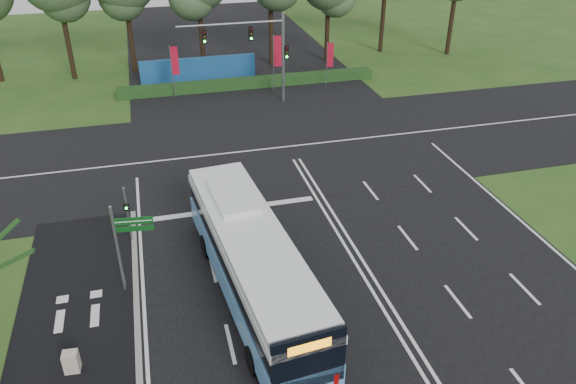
% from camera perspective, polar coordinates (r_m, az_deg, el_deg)
% --- Properties ---
extents(ground, '(120.00, 120.00, 0.00)m').
position_cam_1_polar(ground, '(27.94, 5.91, -5.68)').
color(ground, '#27531B').
rests_on(ground, ground).
extents(road_main, '(20.00, 120.00, 0.04)m').
position_cam_1_polar(road_main, '(27.93, 5.91, -5.64)').
color(road_main, black).
rests_on(road_main, ground).
extents(road_cross, '(120.00, 14.00, 0.05)m').
position_cam_1_polar(road_cross, '(37.85, -0.25, 4.59)').
color(road_cross, black).
rests_on(road_cross, ground).
extents(bike_path, '(5.00, 18.00, 0.06)m').
position_cam_1_polar(bike_path, '(24.62, -20.74, -13.50)').
color(bike_path, black).
rests_on(bike_path, ground).
extents(kerb_strip, '(0.25, 18.00, 0.12)m').
position_cam_1_polar(kerb_strip, '(24.32, -15.05, -12.87)').
color(kerb_strip, gray).
rests_on(kerb_strip, ground).
extents(city_bus, '(3.89, 13.04, 3.69)m').
position_cam_1_polar(city_bus, '(23.84, -3.66, -7.09)').
color(city_bus, '#61A0E1').
rests_on(city_bus, ground).
extents(pedestrian_signal, '(0.29, 0.40, 3.09)m').
position_cam_1_polar(pedestrian_signal, '(28.39, -15.99, -2.10)').
color(pedestrian_signal, gray).
rests_on(pedestrian_signal, ground).
extents(street_sign, '(1.68, 0.29, 4.33)m').
position_cam_1_polar(street_sign, '(24.64, -16.26, -4.62)').
color(street_sign, gray).
rests_on(street_sign, ground).
extents(utility_cabinet, '(0.58, 0.50, 0.92)m').
position_cam_1_polar(utility_cabinet, '(22.97, -21.14, -15.83)').
color(utility_cabinet, beige).
rests_on(utility_cabinet, ground).
extents(banner_flag_left, '(0.62, 0.16, 4.27)m').
position_cam_1_polar(banner_flag_left, '(46.84, -11.50, 12.65)').
color(banner_flag_left, gray).
rests_on(banner_flag_left, ground).
extents(banner_flag_mid, '(0.70, 0.15, 4.74)m').
position_cam_1_polar(banner_flag_mid, '(47.32, -1.17, 13.77)').
color(banner_flag_mid, gray).
rests_on(banner_flag_mid, ground).
extents(banner_flag_right, '(0.55, 0.22, 3.85)m').
position_cam_1_polar(banner_flag_right, '(48.69, 4.24, 13.49)').
color(banner_flag_right, gray).
rests_on(banner_flag_right, ground).
extents(traffic_light_gantry, '(8.41, 0.28, 7.00)m').
position_cam_1_polar(traffic_light_gantry, '(44.09, -2.83, 14.67)').
color(traffic_light_gantry, gray).
rests_on(traffic_light_gantry, ground).
extents(hedge, '(22.00, 1.20, 0.80)m').
position_cam_1_polar(hedge, '(49.05, -3.95, 11.00)').
color(hedge, '#193B15').
rests_on(hedge, ground).
extents(blue_hoarding, '(10.00, 0.30, 2.20)m').
position_cam_1_polar(blue_hoarding, '(50.67, -9.08, 12.15)').
color(blue_hoarding, '#1A4F8E').
rests_on(blue_hoarding, ground).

